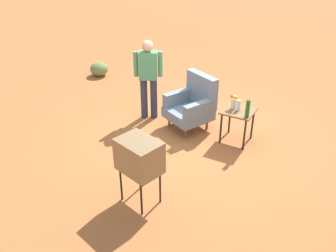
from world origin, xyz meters
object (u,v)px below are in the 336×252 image
Objects in this scene: tv_on_stand at (139,156)px; person_standing at (148,75)px; flower_vase at (234,101)px; armchair at (193,104)px; bottle_wine_green at (248,109)px; bottle_short_clear at (239,105)px; side_table at (238,115)px.

tv_on_stand is 0.63× the size of person_standing.
person_standing is at bearing -179.94° from flower_vase.
armchair is 1.03× the size of tv_on_stand.
bottle_wine_green is 0.38m from flower_vase.
flower_vase is at bearing 168.01° from bottle_short_clear.
armchair is 1.24m from bottle_wine_green.
side_table is 1.95m from person_standing.
person_standing is 2.13m from bottle_wine_green.
flower_vase reaches higher than side_table.
armchair is 1.05m from person_standing.
person_standing reaches higher than bottle_short_clear.
bottle_wine_green is (0.84, 2.09, 0.02)m from tv_on_stand.
bottle_wine_green is at bearing -38.58° from bottle_short_clear.
bottle_wine_green reaches higher than flower_vase.
tv_on_stand reaches higher than bottle_short_clear.
bottle_short_clear is (0.62, 2.26, -0.04)m from tv_on_stand.
tv_on_stand is at bearing -105.31° from side_table.
bottle_wine_green is (1.17, -0.28, 0.30)m from armchair.
armchair is 0.65× the size of person_standing.
bottle_wine_green is at bearing -31.38° from flower_vase.
bottle_wine_green is 1.21× the size of flower_vase.
person_standing is at bearing 174.78° from bottle_wine_green.
tv_on_stand is 2.25m from bottle_wine_green.
bottle_short_clear is at bearing -11.99° from flower_vase.
bottle_wine_green is at bearing -5.22° from person_standing.
bottle_short_clear is (1.90, -0.02, -0.20)m from person_standing.
armchair is at bearing 166.72° from bottle_wine_green.
bottle_wine_green is (0.21, -0.19, 0.26)m from side_table.
flower_vase is at bearing -5.42° from armchair.
side_table is at bearing 74.69° from tv_on_stand.
person_standing reaches higher than flower_vase.
bottle_short_clear is 0.62× the size of bottle_wine_green.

